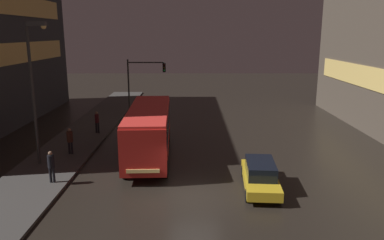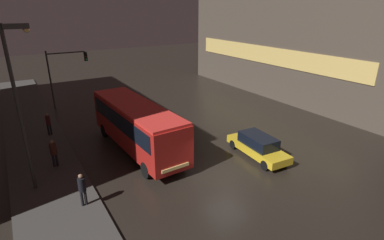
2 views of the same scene
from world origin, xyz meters
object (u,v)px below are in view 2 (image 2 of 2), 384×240
at_px(street_lamp_sidewalk, 19,88).
at_px(pedestrian_far, 48,122).
at_px(pedestrian_near, 53,151).
at_px(car_taxi, 258,146).
at_px(pedestrian_mid, 82,187).
at_px(bus_near, 137,123).
at_px(traffic_light_main, 64,68).

bearing_deg(street_lamp_sidewalk, pedestrian_far, 77.95).
distance_m(pedestrian_near, street_lamp_sidewalk, 5.08).
xyz_separation_m(car_taxi, pedestrian_mid, (-11.29, 0.47, 0.44)).
relative_size(bus_near, pedestrian_near, 5.73).
xyz_separation_m(pedestrian_near, street_lamp_sidewalk, (-1.14, -1.93, 4.55)).
bearing_deg(pedestrian_far, pedestrian_mid, -157.76).
bearing_deg(pedestrian_mid, traffic_light_main, 67.84).
bearing_deg(car_taxi, pedestrian_mid, 1.74).
distance_m(bus_near, pedestrian_mid, 6.77).
bearing_deg(car_taxi, pedestrian_near, -20.54).
bearing_deg(pedestrian_near, car_taxi, 146.92).
height_order(pedestrian_mid, pedestrian_far, pedestrian_mid).
bearing_deg(street_lamp_sidewalk, pedestrian_near, 59.36).
xyz_separation_m(pedestrian_far, street_lamp_sidewalk, (-1.59, -7.46, 4.60)).
distance_m(pedestrian_near, pedestrian_mid, 5.01).
bearing_deg(street_lamp_sidewalk, traffic_light_main, 73.32).
relative_size(car_taxi, pedestrian_mid, 2.75).
height_order(bus_near, traffic_light_main, traffic_light_main).
distance_m(car_taxi, pedestrian_mid, 11.31).
height_order(pedestrian_far, traffic_light_main, traffic_light_main).
bearing_deg(pedestrian_near, street_lamp_sidewalk, 50.93).
relative_size(pedestrian_near, street_lamp_sidewalk, 0.21).
distance_m(bus_near, car_taxi, 8.37).
relative_size(car_taxi, pedestrian_far, 2.76).
distance_m(pedestrian_mid, pedestrian_far, 10.51).
distance_m(pedestrian_far, traffic_light_main, 8.31).
bearing_deg(pedestrian_mid, pedestrian_near, 83.02).
xyz_separation_m(bus_near, traffic_light_main, (-2.09, 13.16, 1.80)).
bearing_deg(traffic_light_main, car_taxi, -64.91).
bearing_deg(car_taxi, street_lamp_sidewalk, -10.99).
xyz_separation_m(bus_near, pedestrian_mid, (-4.82, -4.67, -0.87)).
bearing_deg(traffic_light_main, street_lamp_sidewalk, -106.68).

